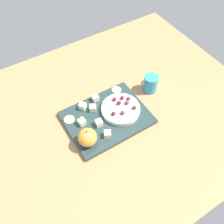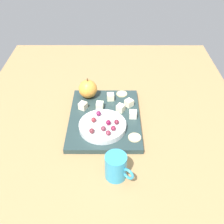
% 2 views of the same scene
% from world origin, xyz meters
% --- Properties ---
extents(table, '(1.35, 1.07, 0.05)m').
position_xyz_m(table, '(0.00, 0.00, 0.02)').
color(table, '#99774B').
rests_on(table, ground).
extents(platter, '(0.35, 0.27, 0.02)m').
position_xyz_m(platter, '(0.01, 0.02, 0.06)').
color(platter, '#253839').
rests_on(platter, table).
extents(serving_dish, '(0.17, 0.17, 0.02)m').
position_xyz_m(serving_dish, '(-0.05, 0.02, 0.08)').
color(serving_dish, silver).
rests_on(serving_dish, platter).
extents(apple_whole, '(0.08, 0.08, 0.08)m').
position_xyz_m(apple_whole, '(0.14, 0.09, 0.10)').
color(apple_whole, orange).
rests_on(apple_whole, platter).
extents(apple_stem, '(0.01, 0.01, 0.01)m').
position_xyz_m(apple_stem, '(0.14, 0.09, 0.15)').
color(apple_stem, brown).
rests_on(apple_stem, apple_whole).
extents(cheese_cube_0, '(0.03, 0.03, 0.03)m').
position_xyz_m(cheese_cube_0, '(0.12, -0.01, 0.08)').
color(cheese_cube_0, '#F8EDC0').
rests_on(cheese_cube_0, platter).
extents(cheese_cube_1, '(0.04, 0.04, 0.03)m').
position_xyz_m(cheese_cube_1, '(0.06, 0.10, 0.08)').
color(cheese_cube_1, '#F9E2BF').
rests_on(cheese_cube_1, platter).
extents(cheese_cube_2, '(0.03, 0.03, 0.03)m').
position_xyz_m(cheese_cube_2, '(0.01, -0.09, 0.08)').
color(cheese_cube_2, silver).
rests_on(cheese_cube_2, platter).
extents(cheese_cube_3, '(0.04, 0.04, 0.03)m').
position_xyz_m(cheese_cube_3, '(0.08, -0.08, 0.08)').
color(cheese_cube_3, '#F5EBC7').
rests_on(cheese_cube_3, platter).
extents(cheese_cube_4, '(0.04, 0.04, 0.03)m').
position_xyz_m(cheese_cube_4, '(0.05, -0.05, 0.08)').
color(cheese_cube_4, '#F9F1C5').
rests_on(cheese_cube_4, platter).
extents(cheese_cube_5, '(0.03, 0.03, 0.03)m').
position_xyz_m(cheese_cube_5, '(0.06, 0.04, 0.08)').
color(cheese_cube_5, '#F1EFCB').
rests_on(cheese_cube_5, platter).
extents(cracker_0, '(0.04, 0.04, 0.00)m').
position_xyz_m(cracker_0, '(0.16, -0.05, 0.07)').
color(cracker_0, '#D5C285').
rests_on(cracker_0, platter).
extents(cracker_1, '(0.04, 0.04, 0.00)m').
position_xyz_m(cracker_1, '(-0.10, -0.09, 0.07)').
color(cracker_1, '#D1B785').
rests_on(cracker_1, platter).
extents(grape_0, '(0.02, 0.02, 0.02)m').
position_xyz_m(grape_0, '(-0.11, -0.00, 0.10)').
color(grape_0, maroon).
rests_on(grape_0, serving_dish).
extents(grape_1, '(0.02, 0.02, 0.02)m').
position_xyz_m(grape_1, '(-0.09, -0.02, 0.10)').
color(grape_1, maroon).
rests_on(grape_1, serving_dish).
extents(grape_2, '(0.02, 0.02, 0.02)m').
position_xyz_m(grape_2, '(-0.05, -0.03, 0.10)').
color(grape_2, maroon).
rests_on(grape_2, serving_dish).
extents(grape_3, '(0.02, 0.02, 0.02)m').
position_xyz_m(grape_3, '(-0.04, 0.05, 0.10)').
color(grape_3, maroon).
rests_on(grape_3, serving_dish).
extents(grape_4, '(0.02, 0.02, 0.02)m').
position_xyz_m(grape_4, '(-0.09, 0.02, 0.10)').
color(grape_4, brown).
rests_on(grape_4, serving_dish).
extents(grape_5, '(0.02, 0.02, 0.02)m').
position_xyz_m(grape_5, '(-0.06, -0.00, 0.10)').
color(grape_5, maroon).
rests_on(grape_5, serving_dish).
extents(grape_6, '(0.02, 0.02, 0.02)m').
position_xyz_m(grape_6, '(-0.10, 0.06, 0.10)').
color(grape_6, maroon).
rests_on(grape_6, serving_dish).
extents(grape_7, '(0.02, 0.02, 0.02)m').
position_xyz_m(grape_7, '(-0.01, 0.04, 0.10)').
color(grape_7, '#661A42').
rests_on(grape_7, serving_dish).
extents(cup, '(0.08, 0.09, 0.08)m').
position_xyz_m(cup, '(-0.25, -0.03, 0.09)').
color(cup, '#3193BD').
rests_on(cup, table).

